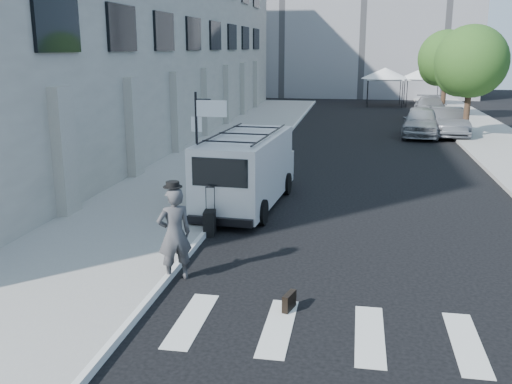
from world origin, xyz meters
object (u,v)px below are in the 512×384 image
at_px(parked_car_c, 430,108).
at_px(cargo_van, 247,169).
at_px(briefcase, 289,301).
at_px(parked_car_b, 447,122).
at_px(businessman, 174,234).
at_px(parked_car_a, 421,122).
at_px(suitcase, 210,223).

bearing_deg(parked_car_c, cargo_van, -104.08).
xyz_separation_m(briefcase, parked_car_b, (6.09, 23.34, 0.62)).
bearing_deg(parked_car_b, cargo_van, -119.83).
relative_size(businessman, parked_car_b, 0.42).
distance_m(businessman, parked_car_c, 31.71).
distance_m(parked_car_b, parked_car_c, 8.20).
height_order(cargo_van, parked_car_c, cargo_van).
xyz_separation_m(cargo_van, parked_car_a, (6.83, 15.75, -0.32)).
distance_m(cargo_van, parked_car_a, 17.17).
bearing_deg(suitcase, parked_car_b, 59.36).
bearing_deg(suitcase, cargo_van, 76.09).
height_order(parked_car_a, parked_car_c, parked_car_a).
xyz_separation_m(parked_car_a, parked_car_c, (1.46, 8.61, -0.07)).
bearing_deg(parked_car_a, briefcase, -94.79).
xyz_separation_m(parked_car_a, parked_car_b, (1.46, 0.41, -0.04)).
height_order(businessman, briefcase, businessman).
relative_size(suitcase, parked_car_a, 0.26).
bearing_deg(briefcase, suitcase, 138.24).
bearing_deg(parked_car_c, parked_car_b, -85.29).
relative_size(briefcase, suitcase, 0.34).
bearing_deg(cargo_van, parked_car_a, 70.58).
distance_m(suitcase, parked_car_c, 28.84).
bearing_deg(cargo_van, businessman, -89.52).
xyz_separation_m(businessman, parked_car_a, (7.21, 21.89, -0.19)).
xyz_separation_m(briefcase, parked_car_a, (4.64, 22.93, 0.66)).
relative_size(cargo_van, parked_car_a, 1.23).
distance_m(parked_car_a, parked_car_c, 8.73).
bearing_deg(businessman, parked_car_c, -139.93).
xyz_separation_m(businessman, parked_car_c, (8.67, 30.50, -0.26)).
xyz_separation_m(businessman, suitcase, (-0.03, 3.01, -0.68)).
bearing_deg(suitcase, parked_car_c, 66.08).
xyz_separation_m(businessman, briefcase, (2.57, -1.04, -0.85)).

